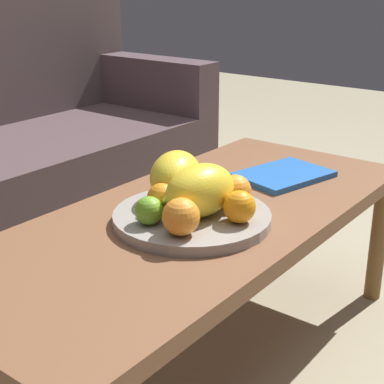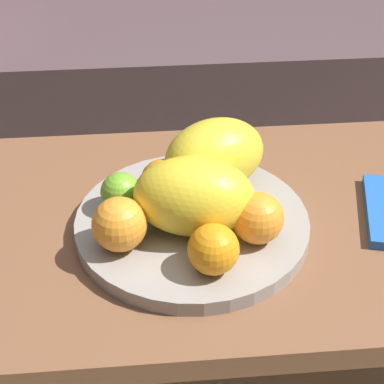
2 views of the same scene
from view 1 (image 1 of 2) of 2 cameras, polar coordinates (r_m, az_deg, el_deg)
ground_plane at (r=1.62m, az=0.43°, el=-16.14°), size 8.00×8.00×0.00m
coffee_table at (r=1.42m, az=0.47°, el=-3.70°), size 1.30×0.56×0.43m
fruit_bowl at (r=1.35m, az=0.00°, el=-2.49°), size 0.36×0.36×0.03m
melon_large_front at (r=1.31m, az=0.82°, el=0.17°), size 0.20×0.15×0.12m
melon_smaller_beside at (r=1.40m, az=-1.59°, el=1.58°), size 0.20×0.18×0.12m
orange_front at (r=1.37m, az=4.20°, el=0.10°), size 0.08×0.08×0.08m
orange_left at (r=1.33m, az=-2.91°, el=-0.61°), size 0.07×0.07×0.07m
orange_right at (r=1.28m, az=4.63°, el=-1.45°), size 0.07×0.07×0.07m
orange_back at (r=1.22m, az=-1.09°, el=-2.42°), size 0.08×0.08×0.08m
apple_front at (r=1.27m, az=-4.21°, el=-1.80°), size 0.06×0.06×0.06m
banana_bunch at (r=1.35m, az=-1.23°, el=-0.48°), size 0.17×0.14×0.06m
magazine at (r=1.66m, az=8.87°, el=1.65°), size 0.29×0.23×0.02m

